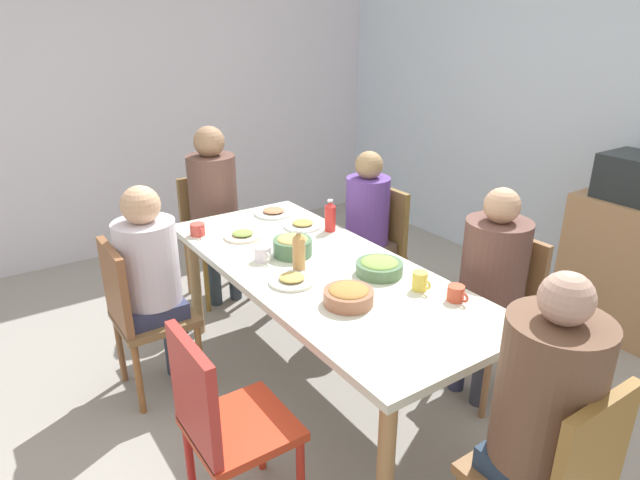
{
  "coord_description": "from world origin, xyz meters",
  "views": [
    {
      "loc": [
        2.15,
        -1.46,
        1.97
      ],
      "look_at": [
        0.0,
        0.0,
        0.91
      ],
      "focal_mm": 30.9,
      "sensor_mm": 36.0,
      "label": 1
    }
  ],
  "objects": [
    {
      "name": "cup_1",
      "position": [
        0.66,
        0.31,
        0.79
      ],
      "size": [
        0.11,
        0.08,
        0.07
      ],
      "color": "#CD4E34",
      "rests_on": "dining_table"
    },
    {
      "name": "chair_0",
      "position": [
        1.42,
        0.0,
        0.51
      ],
      "size": [
        0.4,
        0.4,
        0.9
      ],
      "color": "olive",
      "rests_on": "ground_plane"
    },
    {
      "name": "cup_2",
      "position": [
        0.48,
        0.25,
        0.8
      ],
      "size": [
        0.11,
        0.07,
        0.09
      ],
      "color": "#E4CC4A",
      "rests_on": "dining_table"
    },
    {
      "name": "bowl_0",
      "position": [
        -0.21,
        -0.04,
        0.81
      ],
      "size": [
        0.21,
        0.21,
        0.11
      ],
      "color": "#4D7752",
      "rests_on": "dining_table"
    },
    {
      "name": "chair_5",
      "position": [
        0.52,
        -0.82,
        0.51
      ],
      "size": [
        0.4,
        0.4,
        0.9
      ],
      "color": "red",
      "rests_on": "ground_plane"
    },
    {
      "name": "bowl_2",
      "position": [
        0.4,
        -0.12,
        0.8
      ],
      "size": [
        0.23,
        0.23,
        0.09
      ],
      "color": "#A2664A",
      "rests_on": "dining_table"
    },
    {
      "name": "dining_table",
      "position": [
        0.0,
        0.0,
        0.68
      ],
      "size": [
        2.09,
        0.87,
        0.76
      ],
      "color": "silver",
      "rests_on": "ground_plane"
    },
    {
      "name": "cup_0",
      "position": [
        -0.24,
        -0.21,
        0.8
      ],
      "size": [
        0.12,
        0.09,
        0.08
      ],
      "color": "white",
      "rests_on": "dining_table"
    },
    {
      "name": "chair_1",
      "position": [
        0.52,
        0.82,
        0.51
      ],
      "size": [
        0.4,
        0.4,
        0.9
      ],
      "color": "olive",
      "rests_on": "ground_plane"
    },
    {
      "name": "person_0",
      "position": [
        1.34,
        0.0,
        0.75
      ],
      "size": [
        0.34,
        0.34,
        1.25
      ],
      "color": "#2B3B53",
      "rests_on": "ground_plane"
    },
    {
      "name": "person_3",
      "position": [
        -0.52,
        -0.73,
        0.72
      ],
      "size": [
        0.32,
        0.32,
        1.19
      ],
      "color": "#2B3647",
      "rests_on": "ground_plane"
    },
    {
      "name": "bottle_1",
      "position": [
        -0.4,
        0.34,
        0.85
      ],
      "size": [
        0.07,
        0.07,
        0.2
      ],
      "color": "red",
      "rests_on": "dining_table"
    },
    {
      "name": "person_2",
      "position": [
        -1.34,
        0.0,
        0.77
      ],
      "size": [
        0.34,
        0.34,
        1.28
      ],
      "color": "#2F3A46",
      "rests_on": "ground_plane"
    },
    {
      "name": "plate_3",
      "position": [
        -0.85,
        0.21,
        0.77
      ],
      "size": [
        0.25,
        0.25,
        0.04
      ],
      "color": "silver",
      "rests_on": "dining_table"
    },
    {
      "name": "plate_1",
      "position": [
        -0.55,
        0.24,
        0.77
      ],
      "size": [
        0.24,
        0.24,
        0.04
      ],
      "color": "white",
      "rests_on": "dining_table"
    },
    {
      "name": "chair_4",
      "position": [
        -0.52,
        0.82,
        0.51
      ],
      "size": [
        0.4,
        0.4,
        0.9
      ],
      "color": "brown",
      "rests_on": "ground_plane"
    },
    {
      "name": "chair_3",
      "position": [
        -0.52,
        -0.82,
        0.51
      ],
      "size": [
        0.4,
        0.4,
        0.9
      ],
      "color": "brown",
      "rests_on": "ground_plane"
    },
    {
      "name": "person_4",
      "position": [
        -0.52,
        0.72,
        0.7
      ],
      "size": [
        0.3,
        0.3,
        1.17
      ],
      "color": "brown",
      "rests_on": "ground_plane"
    },
    {
      "name": "wall_left",
      "position": [
        -2.68,
        0.0,
        1.3
      ],
      "size": [
        0.12,
        4.77,
        2.6
      ],
      "primitive_type": "cube",
      "color": "silver",
      "rests_on": "ground_plane"
    },
    {
      "name": "wall_back",
      "position": [
        0.0,
        2.32,
        1.3
      ],
      "size": [
        5.49,
        0.12,
        2.6
      ],
      "primitive_type": "cube",
      "color": "silver",
      "rests_on": "ground_plane"
    },
    {
      "name": "bowl_1",
      "position": [
        0.24,
        0.2,
        0.8
      ],
      "size": [
        0.24,
        0.24,
        0.08
      ],
      "color": "#527751",
      "rests_on": "dining_table"
    },
    {
      "name": "cup_3",
      "position": [
        -0.78,
        -0.35,
        0.79
      ],
      "size": [
        0.12,
        0.09,
        0.07
      ],
      "color": "#CD4B41",
      "rests_on": "dining_table"
    },
    {
      "name": "person_1",
      "position": [
        0.52,
        0.73,
        0.72
      ],
      "size": [
        0.34,
        0.34,
        1.19
      ],
      "color": "#363A48",
      "rests_on": "ground_plane"
    },
    {
      "name": "ground_plane",
      "position": [
        0.0,
        0.0,
        0.0
      ],
      "size": [
        6.3,
        6.3,
        0.0
      ],
      "primitive_type": "plane",
      "color": "gray"
    },
    {
      "name": "chair_2",
      "position": [
        -1.42,
        0.0,
        0.51
      ],
      "size": [
        0.4,
        0.4,
        0.9
      ],
      "color": "brown",
      "rests_on": "ground_plane"
    },
    {
      "name": "bottle_0",
      "position": [
        -0.02,
        -0.12,
        0.86
      ],
      "size": [
        0.07,
        0.07,
        0.22
      ],
      "color": "tan",
      "rests_on": "dining_table"
    },
    {
      "name": "side_cabinet",
      "position": [
        0.57,
        2.02,
        0.45
      ],
      "size": [
        0.7,
        0.44,
        0.9
      ],
      "primitive_type": "cube",
      "color": "tan",
      "rests_on": "ground_plane"
    },
    {
      "name": "plate_0",
      "position": [
        0.07,
        -0.22,
        0.77
      ],
      "size": [
        0.23,
        0.23,
        0.04
      ],
      "color": "silver",
      "rests_on": "dining_table"
    },
    {
      "name": "plate_2",
      "position": [
        -0.6,
        -0.15,
        0.77
      ],
      "size": [
        0.22,
        0.22,
        0.04
      ],
      "color": "beige",
      "rests_on": "dining_table"
    }
  ]
}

